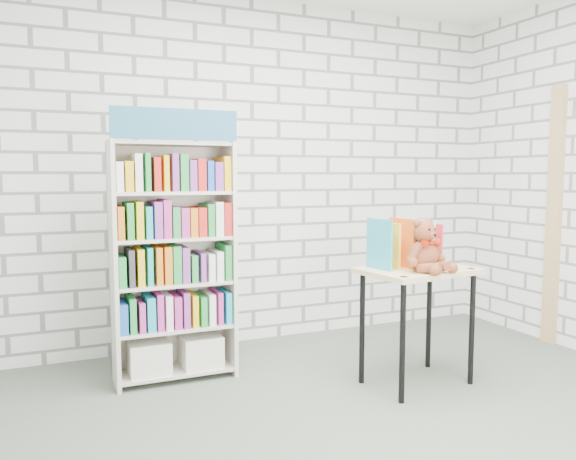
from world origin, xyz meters
name	(u,v)px	position (x,y,z in m)	size (l,w,h in m)	color
ground	(384,442)	(0.00, 0.00, 0.00)	(4.50, 4.50, 0.00)	#4B5649
room_shell	(390,93)	(0.00, 0.00, 1.78)	(4.52, 4.02, 2.81)	silver
bookshelf	(173,259)	(-0.80, 1.36, 0.82)	(0.80, 0.31, 1.80)	beige
display_table	(418,285)	(0.65, 0.62, 0.67)	(0.78, 0.59, 0.78)	#DABD82
table_books	(406,244)	(0.64, 0.73, 0.93)	(0.53, 0.29, 0.30)	#2B9EBB
teddy_bear	(426,250)	(0.62, 0.50, 0.91)	(0.31, 0.30, 0.34)	brown
door_trim	(554,216)	(2.23, 0.95, 1.05)	(0.05, 0.12, 2.10)	tan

